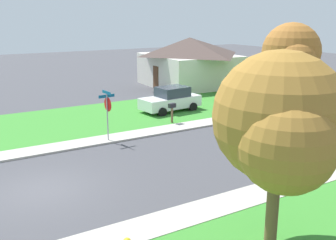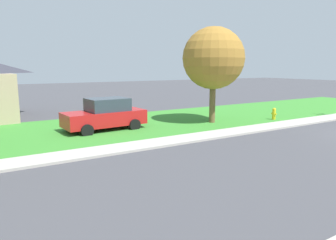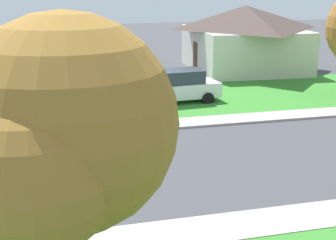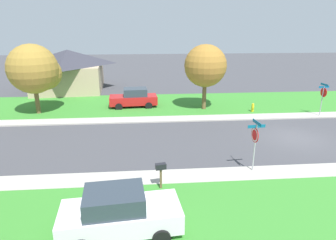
# 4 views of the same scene
# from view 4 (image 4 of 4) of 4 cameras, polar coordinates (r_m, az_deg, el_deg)

# --- Properties ---
(ground_plane) EXTENTS (120.00, 120.00, 0.00)m
(ground_plane) POSITION_cam_4_polar(r_m,az_deg,el_deg) (21.60, 23.51, -3.20)
(ground_plane) COLOR #424247
(sidewalk_east) EXTENTS (1.40, 56.00, 0.10)m
(sidewalk_east) POSITION_cam_4_polar(r_m,az_deg,el_deg) (23.56, -9.15, -0.04)
(sidewalk_east) COLOR #ADA89E
(sidewalk_east) RESTS_ON ground
(lawn_east) EXTENTS (8.00, 56.00, 0.08)m
(lawn_east) POSITION_cam_4_polar(r_m,az_deg,el_deg) (28.06, -8.49, 2.91)
(lawn_east) COLOR #38842D
(lawn_east) RESTS_ON ground
(sidewalk_west) EXTENTS (1.40, 56.00, 0.10)m
(sidewalk_west) POSITION_cam_4_polar(r_m,az_deg,el_deg) (14.95, -11.66, -11.28)
(sidewalk_west) COLOR #ADA89E
(sidewalk_west) RESTS_ON ground
(stop_sign_near_corner) EXTENTS (0.92, 0.92, 2.77)m
(stop_sign_near_corner) POSITION_cam_4_polar(r_m,az_deg,el_deg) (27.00, 27.95, 4.43)
(stop_sign_near_corner) COLOR #9E9EA3
(stop_sign_near_corner) RESTS_ON ground
(stop_sign_far_corner) EXTENTS (0.92, 0.92, 2.77)m
(stop_sign_far_corner) POSITION_cam_4_polar(r_m,az_deg,el_deg) (15.30, 16.57, -3.37)
(stop_sign_far_corner) COLOR #9E9EA3
(stop_sign_far_corner) RESTS_ON ground
(car_red_driveway_right) EXTENTS (2.24, 4.40, 1.76)m
(car_red_driveway_right) POSITION_cam_4_polar(r_m,az_deg,el_deg) (27.15, -6.66, 4.30)
(car_red_driveway_right) COLOR red
(car_red_driveway_right) RESTS_ON ground
(car_white_far_down_street) EXTENTS (2.34, 4.45, 1.76)m
(car_white_far_down_street) POSITION_cam_4_polar(r_m,az_deg,el_deg) (11.14, -9.47, -17.34)
(car_white_far_down_street) COLOR white
(car_white_far_down_street) RESTS_ON ground
(tree_across_right) EXTENTS (3.92, 3.65, 5.74)m
(tree_across_right) POSITION_cam_4_polar(r_m,az_deg,el_deg) (26.03, 7.48, 10.20)
(tree_across_right) COLOR brown
(tree_across_right) RESTS_ON ground
(tree_corner_large) EXTENTS (4.34, 4.04, 5.86)m
(tree_corner_large) POSITION_cam_4_polar(r_m,az_deg,el_deg) (26.83, -24.32, 8.83)
(tree_corner_large) COLOR brown
(tree_corner_large) RESTS_ON ground
(house_right_setback) EXTENTS (9.54, 8.43, 4.60)m
(house_right_setback) POSITION_cam_4_polar(r_m,az_deg,el_deg) (36.01, -18.71, 9.31)
(house_right_setback) COLOR tan
(house_right_setback) RESTS_ON ground
(fire_hydrant) EXTENTS (0.38, 0.22, 0.83)m
(fire_hydrant) POSITION_cam_4_polar(r_m,az_deg,el_deg) (26.41, 16.16, 2.33)
(fire_hydrant) COLOR gold
(fire_hydrant) RESTS_ON ground
(mailbox) EXTENTS (0.32, 0.52, 1.31)m
(mailbox) POSITION_cam_4_polar(r_m,az_deg,el_deg) (13.48, -1.42, -9.66)
(mailbox) COLOR brown
(mailbox) RESTS_ON ground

